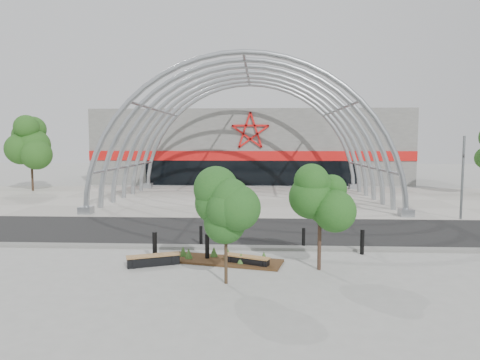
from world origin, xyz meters
The scene contains 18 objects.
ground centered at (0.00, 0.00, 0.00)m, with size 140.00×140.00×0.00m, color gray.
road centered at (0.00, 3.50, 0.01)m, with size 140.00×7.00×0.02m, color black.
forecourt centered at (0.00, 15.50, 0.02)m, with size 60.00×17.00×0.04m, color #A49F95.
kerb centered at (0.00, -0.25, 0.06)m, with size 60.00×0.50×0.12m, color slate.
arena_building centered at (0.00, 33.45, 3.99)m, with size 34.00×15.24×8.00m.
vault_canopy centered at (0.00, 15.50, 0.02)m, with size 20.80×15.80×20.36m.
planting_bed centered at (-0.38, -2.22, 0.11)m, with size 4.67×2.34×0.47m.
signal_pole centered at (12.91, 7.22, 2.59)m, with size 0.35×0.69×4.95m.
street_tree_0 centered at (-0.03, -4.74, 2.46)m, with size 1.50×1.50×3.42m.
street_tree_1 centered at (3.21, -3.09, 2.87)m, with size 1.69×1.69×4.00m.
bench_0 centered at (-2.91, -2.87, 0.20)m, with size 1.99×1.13×0.41m.
bench_1 centered at (0.58, -2.70, 0.18)m, with size 1.77×1.03×0.37m.
bollard_0 centered at (-3.04, -2.12, 0.55)m, with size 0.18×0.18×1.11m, color black.
bollard_1 centered at (-1.58, 0.40, 0.43)m, with size 0.14×0.14×0.86m, color black.
bollard_2 centered at (-0.99, -2.06, 0.52)m, with size 0.17×0.17×1.03m, color black.
bollard_3 centered at (2.96, 0.02, 0.45)m, with size 0.14×0.14×0.89m, color black.
bollard_4 centered at (5.27, -0.87, 0.51)m, with size 0.16×0.16×1.03m, color black.
bg_tree_0 centered at (-20.00, 20.00, 4.64)m, with size 3.00×3.00×6.45m.
Camera 1 is at (1.09, -18.33, 4.66)m, focal length 32.00 mm.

